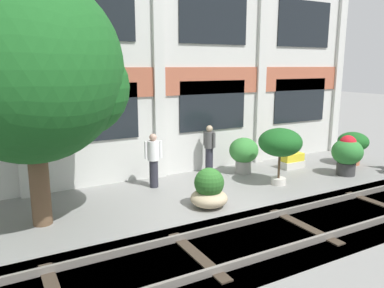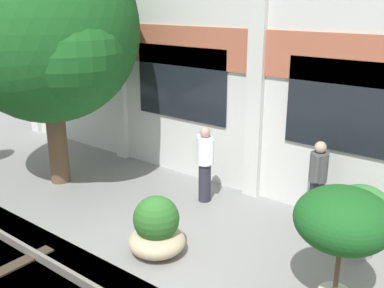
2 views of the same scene
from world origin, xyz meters
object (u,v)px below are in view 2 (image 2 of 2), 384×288
(broadleaf_tree, at_px, (47,33))
(resident_by_doorway, at_px, (317,180))
(resident_watching_tracks, at_px, (205,162))
(potted_plant_wide_bowl, at_px, (156,229))
(potted_plant_tall_urn, at_px, (343,222))
(potted_plant_stone_basin, at_px, (361,215))

(broadleaf_tree, distance_m, resident_by_doorway, 6.37)
(resident_by_doorway, bearing_deg, resident_watching_tracks, -2.26)
(broadleaf_tree, relative_size, potted_plant_wide_bowl, 5.37)
(broadleaf_tree, bearing_deg, potted_plant_tall_urn, -3.00)
(resident_watching_tracks, bearing_deg, potted_plant_wide_bowl, 32.29)
(potted_plant_wide_bowl, distance_m, potted_plant_tall_urn, 3.05)
(potted_plant_wide_bowl, xyz_separation_m, potted_plant_tall_urn, (2.87, 0.58, 0.84))
(potted_plant_stone_basin, height_order, potted_plant_wide_bowl, potted_plant_stone_basin)
(resident_by_doorway, bearing_deg, broadleaf_tree, 2.47)
(potted_plant_stone_basin, relative_size, resident_watching_tracks, 0.75)
(broadleaf_tree, distance_m, potted_plant_tall_urn, 7.14)
(broadleaf_tree, bearing_deg, potted_plant_stone_basin, 10.09)
(potted_plant_wide_bowl, relative_size, potted_plant_tall_urn, 0.59)
(potted_plant_wide_bowl, height_order, potted_plant_tall_urn, potted_plant_tall_urn)
(broadleaf_tree, bearing_deg, resident_by_doorway, 17.40)
(potted_plant_stone_basin, xyz_separation_m, resident_watching_tracks, (-3.27, 0.07, 0.16))
(resident_watching_tracks, bearing_deg, broadleaf_tree, -52.99)
(potted_plant_tall_urn, xyz_separation_m, resident_watching_tracks, (-3.48, 1.60, -0.41))
(resident_by_doorway, xyz_separation_m, resident_watching_tracks, (-2.26, -0.51, -0.00))
(broadleaf_tree, bearing_deg, resident_watching_tracks, 20.48)
(potted_plant_stone_basin, height_order, potted_plant_tall_urn, potted_plant_tall_urn)
(resident_watching_tracks, bearing_deg, potted_plant_tall_urn, 81.88)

